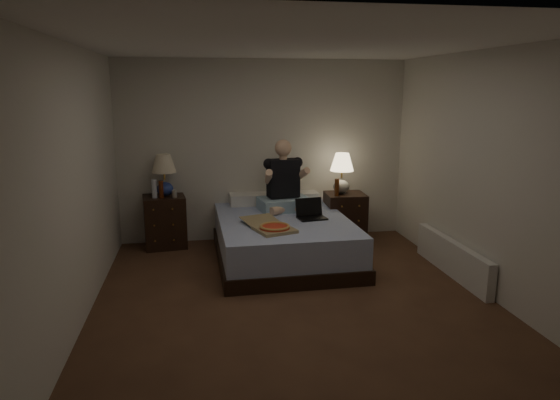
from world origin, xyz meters
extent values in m
cube|color=brown|center=(0.00, 0.00, 0.00)|extent=(4.00, 4.50, 0.00)
cube|color=white|center=(0.00, 0.00, 2.50)|extent=(4.00, 4.50, 0.00)
cube|color=beige|center=(0.00, 2.25, 1.25)|extent=(4.00, 0.00, 2.50)
cube|color=beige|center=(0.00, -2.25, 1.25)|extent=(4.00, 0.00, 2.50)
cube|color=beige|center=(-2.00, 0.00, 1.25)|extent=(0.00, 4.50, 2.50)
cube|color=beige|center=(2.00, 0.00, 1.25)|extent=(0.00, 4.50, 2.50)
cube|color=#607BC1|center=(0.11, 1.31, 0.26)|extent=(1.62, 2.14, 0.53)
cube|color=black|center=(-1.39, 2.05, 0.35)|extent=(0.59, 0.55, 0.70)
cube|color=black|center=(1.08, 1.86, 0.34)|extent=(0.55, 0.50, 0.69)
cylinder|color=silver|center=(-1.49, 1.95, 0.83)|extent=(0.07, 0.07, 0.25)
cylinder|color=beige|center=(-1.24, 1.93, 0.75)|extent=(0.07, 0.07, 0.10)
cylinder|color=#56220C|center=(-1.41, 1.93, 0.82)|extent=(0.06, 0.06, 0.23)
cylinder|color=#5C2A0D|center=(0.92, 1.75, 0.80)|extent=(0.06, 0.06, 0.23)
cube|color=silver|center=(1.93, 0.42, 0.20)|extent=(0.10, 1.60, 0.40)
camera|label=1|loc=(-0.92, -4.63, 2.11)|focal=32.00mm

